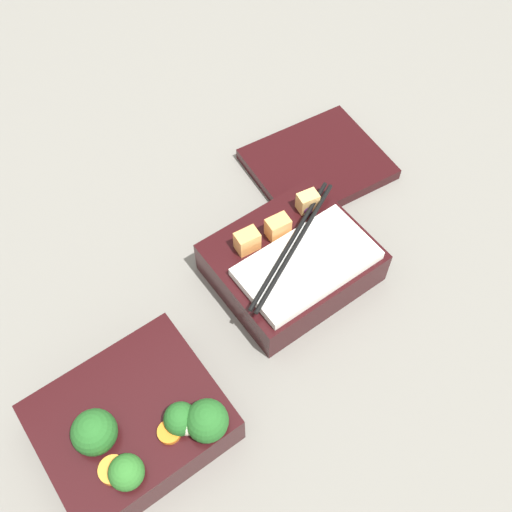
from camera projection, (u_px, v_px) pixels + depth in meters
ground_plane at (214, 347)px, 0.67m from camera, size 3.00×3.00×0.00m
bento_tray_vegetable at (135, 424)px, 0.60m from camera, size 0.18×0.15×0.08m
bento_tray_rice at (293, 262)px, 0.70m from camera, size 0.18×0.15×0.08m
bento_lid at (317, 164)px, 0.81m from camera, size 0.19×0.16×0.02m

